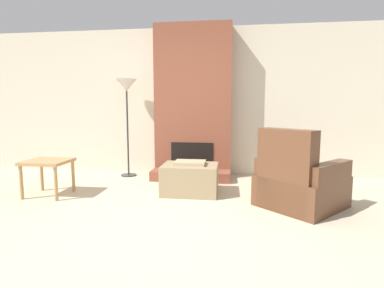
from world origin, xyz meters
TOP-DOWN VIEW (x-y plane):
  - ground_plane at (0.00, 0.00)m, footprint 24.00×24.00m
  - wall_back at (0.00, 2.68)m, footprint 7.81×0.06m
  - fireplace at (0.00, 2.45)m, footprint 1.31×0.73m
  - ottoman at (0.10, 1.35)m, footprint 0.77×0.57m
  - armchair at (1.46, 0.92)m, footprint 1.21×1.21m
  - side_table at (-1.82, 1.00)m, footprint 0.57×0.51m
  - floor_lamp_left at (-1.14, 2.31)m, footprint 0.36×0.36m

SIDE VIEW (x-z plane):
  - ground_plane at x=0.00m, z-range 0.00..0.00m
  - ottoman at x=0.10m, z-range -0.02..0.45m
  - armchair at x=1.46m, z-range -0.20..0.77m
  - side_table at x=-1.82m, z-range 0.17..0.66m
  - fireplace at x=0.00m, z-range -0.08..2.52m
  - wall_back at x=0.00m, z-range 0.00..2.60m
  - floor_lamp_left at x=-1.14m, z-range 0.63..2.32m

